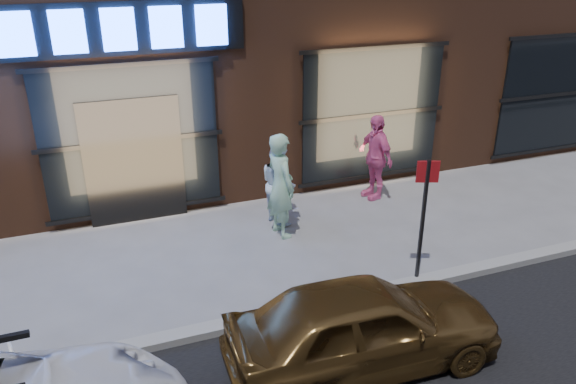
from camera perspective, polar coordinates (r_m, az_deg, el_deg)
name	(u,v)px	position (r m, az deg, el deg)	size (l,w,h in m)	color
ground	(178,341)	(8.00, -11.16, -14.61)	(90.00, 90.00, 0.00)	slate
curb	(177,337)	(7.96, -11.19, -14.27)	(60.00, 0.25, 0.12)	gray
man_bowtie	(281,185)	(10.02, -0.75, 0.67)	(0.71, 0.46, 1.94)	#ABE1B3
man_cap	(279,183)	(10.60, -0.96, 0.90)	(0.76, 0.59, 1.56)	white
passerby	(375,157)	(11.74, 8.84, 3.55)	(1.05, 0.44, 1.79)	pink
gold_sedan	(364,325)	(7.21, 7.69, -13.22)	(1.40, 3.48, 1.19)	brown
sign_post	(424,211)	(8.64, 13.61, -1.91)	(0.32, 0.14, 2.08)	#262628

